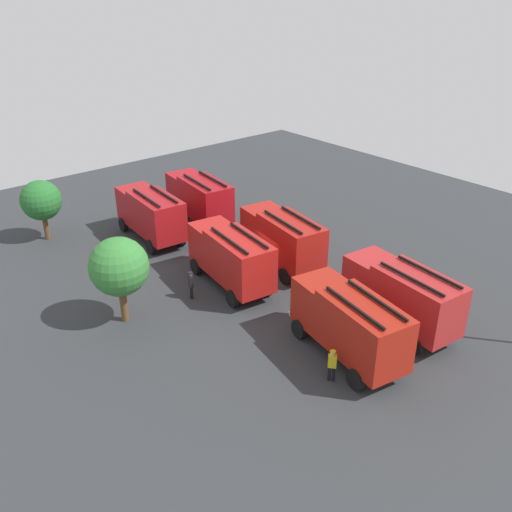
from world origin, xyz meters
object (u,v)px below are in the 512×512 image
at_px(firefighter_0, 332,364).
at_px(fire_truck_3, 349,322).
at_px(fire_truck_2, 199,197).
at_px(tree_0, 119,267).
at_px(fire_truck_0, 401,294).
at_px(traffic_cone_0, 124,240).
at_px(fire_truck_4, 231,256).
at_px(tree_1, 41,201).
at_px(firefighter_2, 154,209).
at_px(firefighter_3, 191,284).
at_px(fire_truck_1, 282,237).
at_px(firefighter_1, 137,205).
at_px(fire_truck_5, 151,213).

bearing_deg(firefighter_0, fire_truck_3, 161.16).
distance_m(fire_truck_2, tree_0, 14.95).
xyz_separation_m(fire_truck_0, traffic_cone_0, (19.84, 6.69, -1.79)).
height_order(fire_truck_2, fire_truck_4, same).
distance_m(fire_truck_0, tree_1, 26.73).
xyz_separation_m(firefighter_2, tree_1, (2.08, 8.18, 2.14)).
distance_m(fire_truck_3, traffic_cone_0, 20.04).
bearing_deg(firefighter_3, tree_0, -163.94).
bearing_deg(firefighter_3, fire_truck_1, 18.79).
bearing_deg(firefighter_1, traffic_cone_0, -70.49).
distance_m(firefighter_0, tree_1, 25.75).
bearing_deg(fire_truck_5, fire_truck_1, -149.56).
bearing_deg(tree_1, fire_truck_4, -156.71).
bearing_deg(tree_0, fire_truck_0, -132.50).
bearing_deg(firefighter_3, firefighter_1, 95.42).
xyz_separation_m(fire_truck_2, fire_truck_5, (-0.46, 4.73, 0.00)).
height_order(fire_truck_2, firefighter_0, fire_truck_2).
relative_size(fire_truck_0, fire_truck_2, 1.00).
relative_size(fire_truck_4, firefighter_2, 4.32).
relative_size(fire_truck_0, traffic_cone_0, 10.35).
bearing_deg(fire_truck_2, fire_truck_0, -173.73).
relative_size(fire_truck_1, traffic_cone_0, 10.45).
distance_m(firefighter_1, tree_1, 7.87).
bearing_deg(firefighter_1, tree_1, -123.43).
height_order(fire_truck_0, fire_truck_3, same).
height_order(fire_truck_4, firefighter_0, fire_truck_4).
distance_m(fire_truck_2, firefighter_0, 21.63).
xyz_separation_m(firefighter_2, traffic_cone_0, (-2.58, 4.20, -0.61)).
relative_size(fire_truck_4, firefighter_3, 4.12).
relative_size(fire_truck_1, firefighter_3, 4.14).
relative_size(firefighter_3, tree_0, 0.35).
relative_size(fire_truck_0, tree_1, 1.61).
xyz_separation_m(fire_truck_3, tree_0, (10.58, 7.21, 1.34)).
bearing_deg(tree_0, fire_truck_2, -51.93).
distance_m(fire_truck_2, firefighter_1, 5.62).
bearing_deg(traffic_cone_0, fire_truck_4, -166.89).
relative_size(fire_truck_3, traffic_cone_0, 10.48).
bearing_deg(traffic_cone_0, tree_0, 152.24).
height_order(fire_truck_1, firefighter_2, fire_truck_1).
distance_m(firefighter_0, tree_0, 12.76).
height_order(firefighter_2, tree_0, tree_0).
relative_size(fire_truck_2, tree_1, 1.61).
relative_size(firefighter_0, firefighter_1, 1.08).
height_order(tree_0, tree_1, tree_0).
xyz_separation_m(fire_truck_5, firefighter_2, (3.10, -2.07, -1.18)).
bearing_deg(firefighter_2, firefighter_1, 171.92).
relative_size(fire_truck_4, tree_1, 1.61).
relative_size(fire_truck_0, fire_truck_4, 0.99).
height_order(firefighter_0, firefighter_2, firefighter_0).
bearing_deg(firefighter_0, firefighter_1, -138.19).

